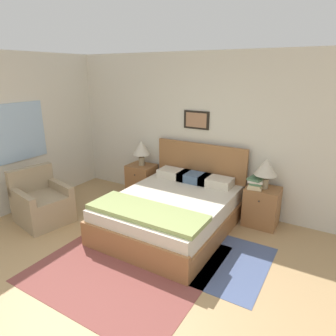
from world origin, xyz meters
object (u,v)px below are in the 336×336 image
at_px(armchair, 42,204).
at_px(table_lamp_by_door, 266,168).
at_px(bed, 172,210).
at_px(nightstand_by_door, 262,206).
at_px(table_lamp_near_window, 141,148).
at_px(nightstand_near_window, 142,180).

xyz_separation_m(armchair, table_lamp_by_door, (3.03, 1.66, 0.64)).
bearing_deg(bed, nightstand_by_door, 35.07).
distance_m(armchair, nightstand_by_door, 3.44).
bearing_deg(table_lamp_by_door, table_lamp_near_window, 180.00).
distance_m(bed, table_lamp_by_door, 1.53).
height_order(bed, armchair, bed).
bearing_deg(nightstand_by_door, nightstand_near_window, 180.00).
relative_size(bed, armchair, 2.32).
relative_size(bed, nightstand_by_door, 3.36).
bearing_deg(nightstand_by_door, bed, -144.93).
xyz_separation_m(armchair, table_lamp_near_window, (0.77, 1.66, 0.64)).
bearing_deg(armchair, nightstand_near_window, 166.76).
height_order(bed, nightstand_near_window, bed).
bearing_deg(table_lamp_near_window, nightstand_near_window, -154.23).
relative_size(bed, table_lamp_by_door, 4.43).
relative_size(armchair, table_lamp_by_door, 1.91).
distance_m(nightstand_near_window, nightstand_by_door, 2.26).
bearing_deg(armchair, nightstand_by_door, 130.13).
xyz_separation_m(table_lamp_near_window, table_lamp_by_door, (2.26, 0.00, 0.00)).
bearing_deg(bed, nightstand_near_window, 144.93).
xyz_separation_m(nightstand_by_door, table_lamp_by_door, (0.01, 0.00, 0.63)).
height_order(bed, nightstand_by_door, bed).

